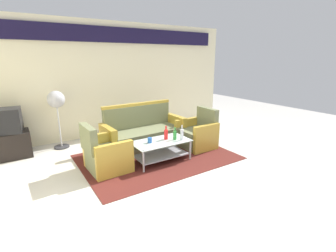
{
  "coord_description": "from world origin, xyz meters",
  "views": [
    {
      "loc": [
        -2.4,
        -2.99,
        1.95
      ],
      "look_at": [
        0.08,
        0.86,
        0.65
      ],
      "focal_mm": 26.02,
      "sensor_mm": 36.0,
      "label": 1
    }
  ],
  "objects_px": {
    "coffee_table": "(161,148)",
    "pedestal_fan": "(56,103)",
    "armchair_left": "(106,155)",
    "television": "(4,121)",
    "tv_stand": "(8,145)",
    "cup": "(150,140)",
    "bottle_clear": "(182,134)",
    "couch": "(144,134)",
    "bottle_red": "(166,134)",
    "bottle_green": "(175,135)",
    "armchair_right": "(197,134)"
  },
  "relations": [
    {
      "from": "coffee_table",
      "to": "pedestal_fan",
      "type": "height_order",
      "value": "pedestal_fan"
    },
    {
      "from": "armchair_left",
      "to": "television",
      "type": "distance_m",
      "value": 2.2
    },
    {
      "from": "tv_stand",
      "to": "cup",
      "type": "bearing_deg",
      "value": -38.01
    },
    {
      "from": "bottle_clear",
      "to": "couch",
      "type": "bearing_deg",
      "value": 107.13
    },
    {
      "from": "armchair_left",
      "to": "coffee_table",
      "type": "xyz_separation_m",
      "value": [
        1.02,
        -0.2,
        -0.02
      ]
    },
    {
      "from": "bottle_red",
      "to": "tv_stand",
      "type": "bearing_deg",
      "value": 146.14
    },
    {
      "from": "armchair_left",
      "to": "bottle_red",
      "type": "bearing_deg",
      "value": 80.01
    },
    {
      "from": "coffee_table",
      "to": "bottle_green",
      "type": "height_order",
      "value": "bottle_green"
    },
    {
      "from": "coffee_table",
      "to": "pedestal_fan",
      "type": "relative_size",
      "value": 0.87
    },
    {
      "from": "bottle_green",
      "to": "tv_stand",
      "type": "height_order",
      "value": "bottle_green"
    },
    {
      "from": "couch",
      "to": "bottle_clear",
      "type": "height_order",
      "value": "couch"
    },
    {
      "from": "bottle_clear",
      "to": "television",
      "type": "relative_size",
      "value": 0.45
    },
    {
      "from": "armchair_right",
      "to": "cup",
      "type": "height_order",
      "value": "armchair_right"
    },
    {
      "from": "armchair_left",
      "to": "television",
      "type": "bearing_deg",
      "value": -139.69
    },
    {
      "from": "bottle_clear",
      "to": "pedestal_fan",
      "type": "xyz_separation_m",
      "value": [
        -1.86,
        2.0,
        0.49
      ]
    },
    {
      "from": "armchair_right",
      "to": "coffee_table",
      "type": "height_order",
      "value": "armchair_right"
    },
    {
      "from": "coffee_table",
      "to": "bottle_green",
      "type": "relative_size",
      "value": 4.54
    },
    {
      "from": "couch",
      "to": "armchair_right",
      "type": "xyz_separation_m",
      "value": [
        1.03,
        -0.6,
        -0.03
      ]
    },
    {
      "from": "couch",
      "to": "armchair_left",
      "type": "relative_size",
      "value": 2.14
    },
    {
      "from": "bottle_red",
      "to": "coffee_table",
      "type": "bearing_deg",
      "value": -164.52
    },
    {
      "from": "pedestal_fan",
      "to": "bottle_green",
      "type": "bearing_deg",
      "value": -47.34
    },
    {
      "from": "armchair_right",
      "to": "bottle_clear",
      "type": "bearing_deg",
      "value": 118.12
    },
    {
      "from": "bottle_red",
      "to": "television",
      "type": "distance_m",
      "value": 3.15
    },
    {
      "from": "coffee_table",
      "to": "bottle_red",
      "type": "bearing_deg",
      "value": 15.48
    },
    {
      "from": "bottle_green",
      "to": "pedestal_fan",
      "type": "bearing_deg",
      "value": 132.66
    },
    {
      "from": "tv_stand",
      "to": "pedestal_fan",
      "type": "bearing_deg",
      "value": 2.91
    },
    {
      "from": "coffee_table",
      "to": "tv_stand",
      "type": "relative_size",
      "value": 1.38
    },
    {
      "from": "bottle_green",
      "to": "armchair_left",
      "type": "bearing_deg",
      "value": 168.16
    },
    {
      "from": "cup",
      "to": "tv_stand",
      "type": "distance_m",
      "value": 2.86
    },
    {
      "from": "armchair_left",
      "to": "cup",
      "type": "xyz_separation_m",
      "value": [
        0.8,
        -0.17,
        0.17
      ]
    },
    {
      "from": "coffee_table",
      "to": "cup",
      "type": "relative_size",
      "value": 11.0
    },
    {
      "from": "bottle_clear",
      "to": "armchair_right",
      "type": "bearing_deg",
      "value": 28.74
    },
    {
      "from": "armchair_left",
      "to": "bottle_clear",
      "type": "height_order",
      "value": "armchair_left"
    },
    {
      "from": "armchair_left",
      "to": "bottle_green",
      "type": "relative_size",
      "value": 3.51
    },
    {
      "from": "armchair_right",
      "to": "bottle_red",
      "type": "xyz_separation_m",
      "value": [
        -0.96,
        -0.19,
        0.22
      ]
    },
    {
      "from": "bottle_red",
      "to": "cup",
      "type": "bearing_deg",
      "value": -178.92
    },
    {
      "from": "coffee_table",
      "to": "television",
      "type": "distance_m",
      "value": 3.09
    },
    {
      "from": "armchair_left",
      "to": "pedestal_fan",
      "type": "xyz_separation_m",
      "value": [
        -0.46,
        1.64,
        0.73
      ]
    },
    {
      "from": "bottle_clear",
      "to": "tv_stand",
      "type": "xyz_separation_m",
      "value": [
        -2.84,
        1.95,
        -0.26
      ]
    },
    {
      "from": "armchair_right",
      "to": "couch",
      "type": "bearing_deg",
      "value": 59.05
    },
    {
      "from": "pedestal_fan",
      "to": "couch",
      "type": "bearing_deg",
      "value": -32.88
    },
    {
      "from": "couch",
      "to": "bottle_clear",
      "type": "xyz_separation_m",
      "value": [
        0.31,
        -1.0,
        0.21
      ]
    },
    {
      "from": "armchair_left",
      "to": "pedestal_fan",
      "type": "bearing_deg",
      "value": -166.18
    },
    {
      "from": "armchair_left",
      "to": "bottle_red",
      "type": "distance_m",
      "value": 1.19
    },
    {
      "from": "coffee_table",
      "to": "bottle_red",
      "type": "xyz_separation_m",
      "value": [
        0.14,
        0.04,
        0.24
      ]
    },
    {
      "from": "armchair_left",
      "to": "tv_stand",
      "type": "distance_m",
      "value": 2.15
    },
    {
      "from": "tv_stand",
      "to": "bottle_red",
      "type": "bearing_deg",
      "value": -33.86
    },
    {
      "from": "cup",
      "to": "television",
      "type": "relative_size",
      "value": 0.15
    },
    {
      "from": "coffee_table",
      "to": "bottle_clear",
      "type": "bearing_deg",
      "value": -23.62
    },
    {
      "from": "armchair_left",
      "to": "tv_stand",
      "type": "bearing_deg",
      "value": -139.64
    }
  ]
}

